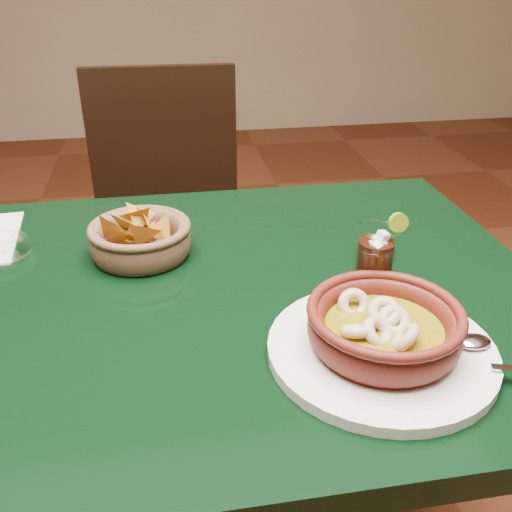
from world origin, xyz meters
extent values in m
cube|color=black|center=(0.00, 0.00, 0.73)|extent=(1.20, 0.80, 0.04)
cylinder|color=black|center=(0.54, 0.34, 0.35)|extent=(0.06, 0.06, 0.71)
cube|color=black|center=(0.02, 0.64, 0.47)|extent=(0.44, 0.44, 0.04)
cylinder|color=black|center=(-0.17, 0.46, 0.23)|extent=(0.04, 0.04, 0.47)
cylinder|color=black|center=(0.20, 0.45, 0.23)|extent=(0.04, 0.04, 0.47)
cylinder|color=black|center=(-0.17, 0.83, 0.23)|extent=(0.04, 0.04, 0.47)
cylinder|color=black|center=(0.21, 0.82, 0.23)|extent=(0.04, 0.04, 0.47)
cube|color=black|center=(0.02, 0.84, 0.71)|extent=(0.41, 0.04, 0.46)
cylinder|color=silver|center=(0.27, -0.20, 0.76)|extent=(0.29, 0.29, 0.02)
cylinder|color=#49140E|center=(0.27, -0.20, 0.77)|extent=(0.17, 0.17, 0.01)
torus|color=#49140E|center=(0.27, -0.20, 0.79)|extent=(0.21, 0.21, 0.04)
torus|color=#49140E|center=(0.27, -0.20, 0.82)|extent=(0.20, 0.20, 0.01)
cylinder|color=#695A08|center=(0.27, -0.20, 0.79)|extent=(0.15, 0.15, 0.01)
torus|color=#C7A88B|center=(0.28, -0.20, 0.80)|extent=(0.06, 0.05, 0.04)
torus|color=#C7A88B|center=(0.28, -0.19, 0.81)|extent=(0.05, 0.05, 0.04)
torus|color=#C7A88B|center=(0.25, -0.15, 0.80)|extent=(0.06, 0.05, 0.05)
torus|color=#C7A88B|center=(0.23, -0.21, 0.80)|extent=(0.05, 0.05, 0.04)
torus|color=#C7A88B|center=(0.26, -0.22, 0.80)|extent=(0.06, 0.06, 0.04)
torus|color=#C7A88B|center=(0.28, -0.24, 0.80)|extent=(0.05, 0.06, 0.05)
ellipsoid|color=silver|center=(0.39, -0.22, 0.77)|extent=(0.05, 0.03, 0.01)
cylinder|color=brown|center=(-0.03, 0.13, 0.75)|extent=(0.15, 0.15, 0.01)
torus|color=brown|center=(-0.03, 0.13, 0.78)|extent=(0.20, 0.20, 0.06)
torus|color=brown|center=(-0.03, 0.13, 0.80)|extent=(0.17, 0.17, 0.01)
cone|color=#AE721D|center=(-0.03, 0.13, 0.82)|extent=(0.09, 0.04, 0.08)
cone|color=#AE721D|center=(-0.03, 0.13, 0.79)|extent=(0.08, 0.08, 0.05)
cone|color=#AE721D|center=(-0.03, 0.13, 0.78)|extent=(0.08, 0.08, 0.04)
cone|color=#AE721D|center=(-0.03, 0.18, 0.79)|extent=(0.05, 0.07, 0.09)
cone|color=#AE721D|center=(-0.08, 0.11, 0.81)|extent=(0.08, 0.04, 0.08)
cone|color=#AE721D|center=(-0.03, 0.13, 0.79)|extent=(0.08, 0.06, 0.07)
cone|color=#AE721D|center=(-0.04, 0.15, 0.78)|extent=(0.03, 0.08, 0.08)
cone|color=#AE721D|center=(-0.03, 0.13, 0.79)|extent=(0.05, 0.08, 0.06)
cone|color=#AE721D|center=(0.00, 0.09, 0.81)|extent=(0.07, 0.05, 0.07)
cone|color=#AE721D|center=(-0.06, 0.12, 0.79)|extent=(0.07, 0.05, 0.05)
cone|color=#AE721D|center=(-0.04, 0.14, 0.82)|extent=(0.02, 0.09, 0.08)
cone|color=#AE721D|center=(-0.03, 0.14, 0.78)|extent=(0.07, 0.08, 0.06)
cone|color=#AE721D|center=(-0.03, 0.09, 0.81)|extent=(0.09, 0.03, 0.08)
cone|color=#AE721D|center=(-0.06, 0.16, 0.80)|extent=(0.08, 0.05, 0.08)
cone|color=#AE721D|center=(-0.02, 0.12, 0.82)|extent=(0.03, 0.08, 0.08)
cone|color=#AE721D|center=(-0.04, 0.13, 0.78)|extent=(0.07, 0.02, 0.07)
cone|color=#AE721D|center=(-0.03, 0.13, 0.82)|extent=(0.08, 0.06, 0.07)
cone|color=#AE721D|center=(-0.06, 0.12, 0.78)|extent=(0.07, 0.06, 0.07)
cylinder|color=#49140E|center=(-0.05, 0.19, 0.75)|extent=(0.09, 0.09, 0.01)
torus|color=#49140E|center=(-0.05, 0.19, 0.77)|extent=(0.13, 0.13, 0.04)
cylinder|color=#21440E|center=(-0.05, 0.19, 0.78)|extent=(0.07, 0.07, 0.01)
sphere|color=#21440E|center=(-0.06, 0.19, 0.78)|extent=(0.02, 0.02, 0.02)
sphere|color=#21440E|center=(-0.06, 0.20, 0.78)|extent=(0.02, 0.02, 0.02)
sphere|color=#21440E|center=(-0.07, 0.19, 0.78)|extent=(0.02, 0.02, 0.02)
sphere|color=#21440E|center=(-0.05, 0.18, 0.78)|extent=(0.02, 0.02, 0.02)
sphere|color=#21440E|center=(-0.04, 0.20, 0.78)|extent=(0.02, 0.02, 0.02)
cylinder|color=white|center=(0.30, -0.09, 0.75)|extent=(0.06, 0.06, 0.01)
torus|color=white|center=(0.30, -0.09, 0.81)|extent=(0.13, 0.13, 0.07)
cylinder|color=black|center=(0.30, -0.09, 0.80)|extent=(0.05, 0.05, 0.10)
cube|color=silver|center=(0.29, -0.09, 0.85)|extent=(0.02, 0.02, 0.02)
cube|color=silver|center=(0.29, -0.10, 0.85)|extent=(0.02, 0.02, 0.02)
cube|color=silver|center=(0.31, -0.08, 0.86)|extent=(0.02, 0.02, 0.02)
cube|color=silver|center=(0.30, -0.08, 0.85)|extent=(0.02, 0.02, 0.02)
cube|color=silver|center=(0.31, -0.09, 0.85)|extent=(0.03, 0.02, 0.02)
cube|color=silver|center=(0.30, -0.09, 0.84)|extent=(0.02, 0.02, 0.02)
torus|color=white|center=(0.30, -0.09, 0.88)|extent=(0.06, 0.06, 0.00)
cylinder|color=#679110|center=(0.33, -0.09, 0.88)|extent=(0.03, 0.01, 0.03)
cylinder|color=white|center=(-0.27, 0.17, 0.75)|extent=(0.09, 0.09, 0.01)
torus|color=white|center=(-0.27, 0.17, 0.76)|extent=(0.11, 0.11, 0.03)
camera|label=1|loc=(0.01, -0.75, 1.21)|focal=40.00mm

